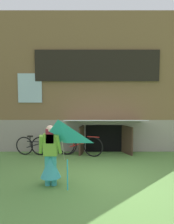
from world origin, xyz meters
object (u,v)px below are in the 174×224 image
Objects in this scene: kite at (59,139)px; bicycle_yellow at (54,145)px; person at (52,160)px; bicycle_red at (81,145)px; bicycle_black at (37,146)px.

kite reaches higher than bicycle_yellow.
bicycle_red is (0.67, 2.78, -0.27)m from person.
kite is at bearing -40.72° from person.
bicycle_yellow is at bearing 21.33° from bicycle_black.
bicycle_black is at bearing 131.45° from person.
bicycle_black is at bearing 110.05° from kite.
kite is 3.66m from bicycle_black.
kite is at bearing -80.89° from bicycle_yellow.
person is 0.93× the size of bicycle_red.
person is at bearing -84.25° from bicycle_yellow.
person is at bearing -58.36° from bicycle_black.
kite is at bearing -57.04° from bicycle_black.
person reaches higher than bicycle_yellow.
kite reaches higher than bicycle_black.
person is 0.96× the size of bicycle_yellow.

